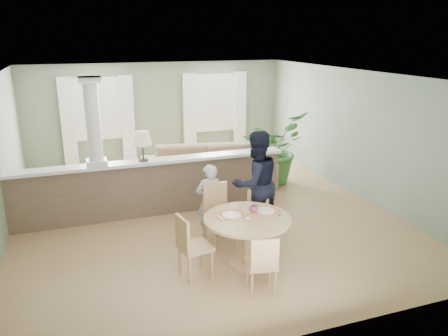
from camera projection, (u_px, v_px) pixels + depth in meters
name	position (u px, v px, depth m)	size (l,w,h in m)	color
ground	(201.00, 212.00, 8.73)	(8.00, 8.00, 0.00)	tan
room_shell	(189.00, 117.00, 8.75)	(7.02, 8.02, 2.71)	gray
pony_wall	(148.00, 181.00, 8.39)	(5.32, 0.38, 2.70)	brown
sofa	(208.00, 167.00, 10.14)	(3.09, 1.21, 0.90)	#9C7955
houseplant	(273.00, 148.00, 10.30)	(1.50, 1.30, 1.67)	#306628
dining_table	(247.00, 227.00, 6.54)	(1.31, 1.31, 0.89)	tan
chair_far_boy	(218.00, 211.00, 7.33)	(0.51, 0.51, 1.01)	tan
chair_far_man	(258.00, 214.00, 7.42)	(0.52, 0.52, 0.86)	tan
chair_near	(263.00, 262.00, 5.82)	(0.46, 0.46, 0.87)	tan
chair_side	(190.00, 244.00, 6.22)	(0.50, 0.50, 0.96)	tan
child_person	(209.00, 201.00, 7.49)	(0.48, 0.31, 1.31)	#ABACB1
man_person	(256.00, 184.00, 7.54)	(0.90, 0.70, 1.86)	black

